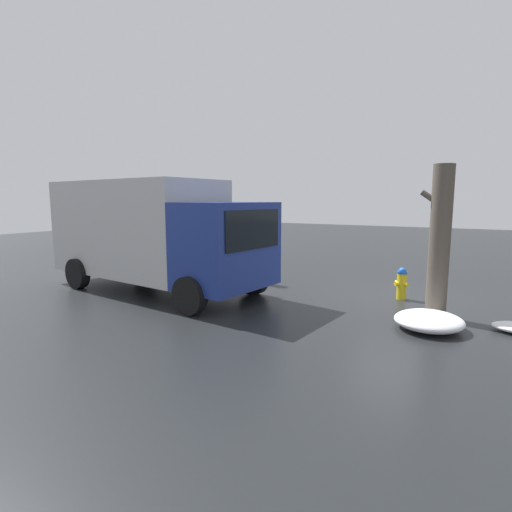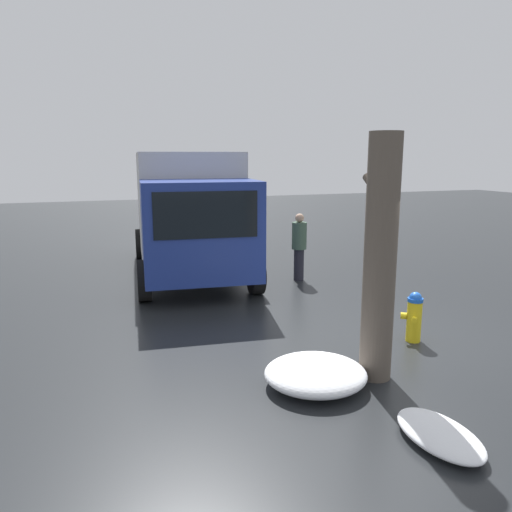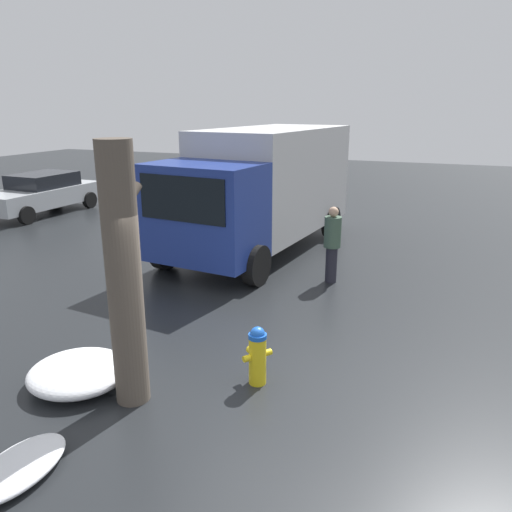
{
  "view_description": "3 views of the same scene",
  "coord_description": "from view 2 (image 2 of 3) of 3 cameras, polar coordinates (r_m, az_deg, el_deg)",
  "views": [
    {
      "loc": [
        -1.79,
        10.92,
        2.64
      ],
      "look_at": [
        3.97,
        0.85,
        0.99
      ],
      "focal_mm": 28.0,
      "sensor_mm": 36.0,
      "label": 1
    },
    {
      "loc": [
        -6.59,
        5.23,
        3.07
      ],
      "look_at": [
        3.18,
        1.67,
        0.98
      ],
      "focal_mm": 35.0,
      "sensor_mm": 36.0,
      "label": 2
    },
    {
      "loc": [
        -5.77,
        -2.28,
        3.75
      ],
      "look_at": [
        3.29,
        1.33,
        0.79
      ],
      "focal_mm": 35.0,
      "sensor_mm": 36.0,
      "label": 3
    }
  ],
  "objects": [
    {
      "name": "ground_plane",
      "position": [
        8.96,
        17.47,
        -9.24
      ],
      "size": [
        60.0,
        60.0,
        0.0
      ],
      "primitive_type": "plane",
      "color": "black"
    },
    {
      "name": "tree_trunk",
      "position": [
        6.94,
        13.98,
        -0.33
      ],
      "size": [
        0.67,
        0.44,
        3.39
      ],
      "color": "brown",
      "rests_on": "ground_plane"
    },
    {
      "name": "delivery_truck",
      "position": [
        13.46,
        -7.9,
        5.5
      ],
      "size": [
        7.15,
        3.34,
        3.16
      ],
      "rotation": [
        0.0,
        0.0,
        1.46
      ],
      "color": "navy",
      "rests_on": "ground_plane"
    },
    {
      "name": "pedestrian",
      "position": [
        12.44,
        4.95,
        1.35
      ],
      "size": [
        0.37,
        0.37,
        1.68
      ],
      "rotation": [
        0.0,
        0.0,
        4.48
      ],
      "color": "#23232D",
      "rests_on": "ground_plane"
    },
    {
      "name": "fire_hydrant",
      "position": [
        8.82,
        17.62,
        -6.56
      ],
      "size": [
        0.41,
        0.38,
        0.86
      ],
      "rotation": [
        0.0,
        0.0,
        0.92
      ],
      "color": "yellow",
      "rests_on": "ground_plane"
    },
    {
      "name": "snow_pile_by_hydrant",
      "position": [
        6.99,
        6.82,
        -13.21
      ],
      "size": [
        1.35,
        1.4,
        0.35
      ],
      "color": "white",
      "rests_on": "ground_plane"
    },
    {
      "name": "snow_pile_curbside",
      "position": [
        6.1,
        20.23,
        -18.59
      ],
      "size": [
        1.18,
        0.68,
        0.2
      ],
      "color": "white",
      "rests_on": "ground_plane"
    }
  ]
}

